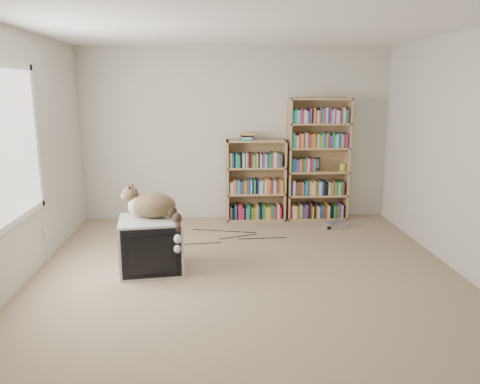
{
  "coord_description": "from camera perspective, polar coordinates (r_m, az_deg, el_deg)",
  "views": [
    {
      "loc": [
        -0.35,
        -4.39,
        1.92
      ],
      "look_at": [
        -0.03,
        1.0,
        0.72
      ],
      "focal_mm": 35.0,
      "sensor_mm": 36.0,
      "label": 1
    }
  ],
  "objects": [
    {
      "name": "floor",
      "position": [
        4.8,
        1.04,
        -11.03
      ],
      "size": [
        4.5,
        5.0,
        0.01
      ],
      "primitive_type": "cube",
      "color": "tan",
      "rests_on": "ground"
    },
    {
      "name": "wall_back",
      "position": [
        6.93,
        -0.53,
        7.01
      ],
      "size": [
        4.5,
        0.02,
        2.5
      ],
      "primitive_type": "cube",
      "color": "beige",
      "rests_on": "floor"
    },
    {
      "name": "wall_front",
      "position": [
        2.03,
        6.69,
        -6.81
      ],
      "size": [
        4.5,
        0.02,
        2.5
      ],
      "primitive_type": "cube",
      "color": "beige",
      "rests_on": "floor"
    },
    {
      "name": "wall_left",
      "position": [
        4.83,
        -26.63,
        3.24
      ],
      "size": [
        0.02,
        5.0,
        2.5
      ],
      "primitive_type": "cube",
      "color": "beige",
      "rests_on": "floor"
    },
    {
      "name": "wall_right",
      "position": [
        5.14,
        27.03,
        3.69
      ],
      "size": [
        0.02,
        5.0,
        2.5
      ],
      "primitive_type": "cube",
      "color": "beige",
      "rests_on": "floor"
    },
    {
      "name": "ceiling",
      "position": [
        4.44,
        1.18,
        20.06
      ],
      "size": [
        4.5,
        5.0,
        0.02
      ],
      "primitive_type": "cube",
      "color": "white",
      "rests_on": "wall_back"
    },
    {
      "name": "window",
      "position": [
        4.99,
        -25.79,
        5.32
      ],
      "size": [
        0.02,
        1.22,
        1.52
      ],
      "primitive_type": "cube",
      "color": "white",
      "rests_on": "wall_left"
    },
    {
      "name": "crt_tv",
      "position": [
        5.13,
        -10.75,
        -6.31
      ],
      "size": [
        0.72,
        0.67,
        0.57
      ],
      "rotation": [
        0.0,
        0.0,
        0.13
      ],
      "color": "#AFAFB2",
      "rests_on": "floor"
    },
    {
      "name": "cat",
      "position": [
        5.02,
        -10.19,
        -2.1
      ],
      "size": [
        0.71,
        0.63,
        0.59
      ],
      "rotation": [
        0.0,
        0.0,
        -0.17
      ],
      "color": "#332315",
      "rests_on": "crt_tv"
    },
    {
      "name": "bookcase_tall",
      "position": [
        7.0,
        9.46,
        3.57
      ],
      "size": [
        0.89,
        0.3,
        1.78
      ],
      "color": "#A58152",
      "rests_on": "floor"
    },
    {
      "name": "bookcase_short",
      "position": [
        6.91,
        1.94,
        1.05
      ],
      "size": [
        0.86,
        0.3,
        1.19
      ],
      "color": "#A58152",
      "rests_on": "floor"
    },
    {
      "name": "book_stack",
      "position": [
        6.76,
        0.82,
        6.79
      ],
      "size": [
        0.19,
        0.25,
        0.11
      ],
      "primitive_type": "cube",
      "color": "red",
      "rests_on": "bookcase_short"
    },
    {
      "name": "green_mug",
      "position": [
        7.09,
        12.41,
        3.02
      ],
      "size": [
        0.1,
        0.1,
        0.11
      ],
      "primitive_type": "cylinder",
      "color": "#91C037",
      "rests_on": "bookcase_tall"
    },
    {
      "name": "framed_print",
      "position": [
        7.08,
        9.19,
        3.44
      ],
      "size": [
        0.14,
        0.05,
        0.18
      ],
      "primitive_type": "cube",
      "rotation": [
        -0.17,
        0.0,
        0.0
      ],
      "color": "black",
      "rests_on": "bookcase_tall"
    },
    {
      "name": "dvd_player",
      "position": [
        6.74,
        11.71,
        -3.92
      ],
      "size": [
        0.39,
        0.34,
        0.07
      ],
      "primitive_type": "cube",
      "rotation": [
        0.0,
        0.0,
        0.4
      ],
      "color": "#A9A9AE",
      "rests_on": "floor"
    },
    {
      "name": "wall_outlet",
      "position": [
        5.72,
        -22.65,
        -4.7
      ],
      "size": [
        0.01,
        0.08,
        0.13
      ],
      "primitive_type": "cube",
      "color": "silver",
      "rests_on": "wall_left"
    },
    {
      "name": "floor_cables",
      "position": [
        6.19,
        -0.38,
        -5.46
      ],
      "size": [
        1.2,
        0.7,
        0.01
      ],
      "primitive_type": null,
      "color": "black",
      "rests_on": "floor"
    }
  ]
}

